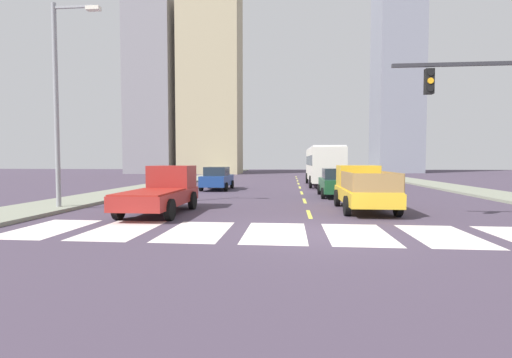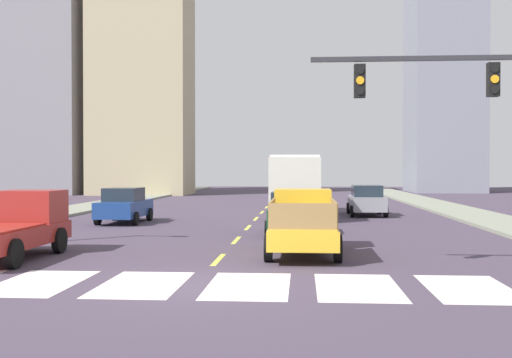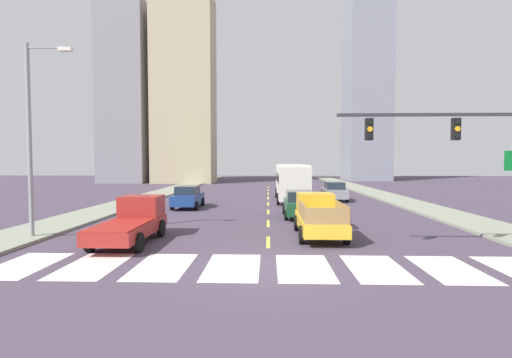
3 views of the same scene
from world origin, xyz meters
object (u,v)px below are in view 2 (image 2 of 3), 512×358
object	(u,v)px
pickup_stakebed	(303,223)
sedan_near_left	(292,213)
sedan_mid	(367,200)
pickup_dark	(14,227)
city_bus	(296,181)
sedan_far	(124,205)

from	to	relation	value
pickup_stakebed	sedan_near_left	bearing A→B (deg)	94.16
sedan_mid	sedan_near_left	bearing A→B (deg)	-112.62
sedan_near_left	sedan_mid	distance (m)	11.04
sedan_near_left	sedan_mid	xyz separation A→B (m)	(4.06, 10.27, 0.00)
pickup_stakebed	pickup_dark	world-z (taller)	same
sedan_near_left	sedan_mid	size ratio (longest dim) A/B	1.00
city_bus	sedan_mid	size ratio (longest dim) A/B	2.45
pickup_dark	sedan_far	world-z (taller)	pickup_dark
city_bus	sedan_near_left	bearing A→B (deg)	-90.98
pickup_stakebed	city_bus	xyz separation A→B (m)	(-0.37, 15.56, 1.02)
pickup_stakebed	sedan_far	bearing A→B (deg)	129.72
pickup_dark	city_bus	bearing A→B (deg)	64.84
pickup_stakebed	sedan_near_left	size ratio (longest dim) A/B	1.18
pickup_stakebed	city_bus	bearing A→B (deg)	91.13
pickup_dark	sedan_far	xyz separation A→B (m)	(-0.10, 12.06, -0.06)
pickup_stakebed	city_bus	world-z (taller)	city_bus
city_bus	sedan_mid	distance (m)	4.17
sedan_far	sedan_mid	bearing A→B (deg)	25.94
pickup_stakebed	sedan_mid	xyz separation A→B (m)	(3.62, 16.10, -0.08)
city_bus	sedan_near_left	world-z (taller)	city_bus
city_bus	sedan_near_left	size ratio (longest dim) A/B	2.45
city_bus	sedan_mid	xyz separation A→B (m)	(3.99, 0.54, -1.09)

